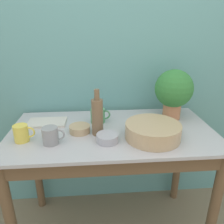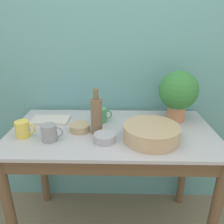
{
  "view_description": "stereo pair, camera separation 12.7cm",
  "coord_description": "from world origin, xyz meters",
  "views": [
    {
      "loc": [
        -0.1,
        -0.89,
        1.46
      ],
      "look_at": [
        0.0,
        0.34,
        0.97
      ],
      "focal_mm": 35.0,
      "sensor_mm": 36.0,
      "label": 1
    },
    {
      "loc": [
        0.03,
        -0.9,
        1.46
      ],
      "look_at": [
        0.0,
        0.34,
        0.97
      ],
      "focal_mm": 35.0,
      "sensor_mm": 36.0,
      "label": 2
    }
  ],
  "objects": [
    {
      "name": "counter_table",
      "position": [
        0.0,
        0.31,
        0.67
      ],
      "size": [
        1.28,
        0.68,
        0.85
      ],
      "color": "brown",
      "rests_on": "ground_plane"
    },
    {
      "name": "bowl_wash_large",
      "position": [
        0.23,
        0.21,
        0.89
      ],
      "size": [
        0.32,
        0.32,
        0.09
      ],
      "color": "tan",
      "rests_on": "counter_table"
    },
    {
      "name": "mug_yellow",
      "position": [
        -0.52,
        0.24,
        0.89
      ],
      "size": [
        0.12,
        0.08,
        0.1
      ],
      "color": "#E5CC4C",
      "rests_on": "counter_table"
    },
    {
      "name": "tray_board",
      "position": [
        -0.43,
        0.47,
        0.85
      ],
      "size": [
        0.25,
        0.15,
        0.02
      ],
      "color": "beige",
      "rests_on": "counter_table"
    },
    {
      "name": "mug_green",
      "position": [
        -0.08,
        0.46,
        0.89
      ],
      "size": [
        0.13,
        0.1,
        0.09
      ],
      "color": "#4C935B",
      "rests_on": "counter_table"
    },
    {
      "name": "mug_grey",
      "position": [
        -0.35,
        0.19,
        0.89
      ],
      "size": [
        0.12,
        0.09,
        0.1
      ],
      "color": "gray",
      "rests_on": "counter_table"
    },
    {
      "name": "wall_back",
      "position": [
        0.0,
        0.73,
        1.2
      ],
      "size": [
        6.0,
        0.05,
        2.4
      ],
      "color": "#609E9E",
      "rests_on": "ground_plane"
    },
    {
      "name": "potted_plant",
      "position": [
        0.43,
        0.5,
        1.05
      ],
      "size": [
        0.26,
        0.26,
        0.34
      ],
      "color": "tan",
      "rests_on": "counter_table"
    },
    {
      "name": "bottle_tall",
      "position": [
        -0.09,
        0.29,
        0.96
      ],
      "size": [
        0.07,
        0.07,
        0.28
      ],
      "color": "brown",
      "rests_on": "counter_table"
    },
    {
      "name": "bowl_small_tan",
      "position": [
        -0.2,
        0.32,
        0.87
      ],
      "size": [
        0.13,
        0.13,
        0.04
      ],
      "color": "tan",
      "rests_on": "counter_table"
    },
    {
      "name": "bowl_small_steel",
      "position": [
        -0.04,
        0.19,
        0.87
      ],
      "size": [
        0.12,
        0.12,
        0.05
      ],
      "color": "#A8A8B2",
      "rests_on": "counter_table"
    }
  ]
}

